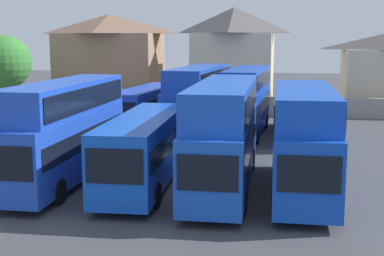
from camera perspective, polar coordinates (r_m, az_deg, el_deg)
The scene contains 13 objects.
ground at distance 43.07m, azimuth 3.57°, elevation 0.11°, with size 140.00×140.00×0.00m, color #424247.
depot_boundary_wall at distance 49.49m, azimuth 4.49°, elevation 2.35°, with size 56.00×0.50×1.80m, color gray.
bus_1 at distance 26.92m, azimuth -13.15°, elevation 0.21°, with size 2.66×11.44×4.87m.
bus_2 at distance 25.66m, azimuth -4.98°, elevation -1.92°, with size 3.07×10.81×3.33m.
bus_3 at distance 25.25m, azimuth 3.36°, elevation -0.11°, with size 2.85×12.06×4.91m.
bus_4 at distance 24.69m, azimuth 11.58°, elevation -0.72°, with size 2.78×10.50×4.73m.
bus_5 at distance 40.54m, azimuth -4.81°, elevation 2.21°, with size 3.21×10.64×3.30m.
bus_6 at distance 39.38m, azimuth 0.76°, elevation 3.31°, with size 3.34×11.60×4.90m.
bus_7 at distance 39.38m, azimuth 5.73°, elevation 3.18°, with size 2.89×10.86×4.79m.
bus_8 at distance 39.38m, azimuth 11.35°, elevation 1.99°, with size 3.35×11.36×3.48m.
house_terrace_left at distance 57.99m, azimuth -8.59°, elevation 7.14°, with size 10.63×7.31×9.39m.
house_terrace_centre at distance 55.33m, azimuth 4.38°, elevation 7.43°, with size 8.13×7.72×9.97m.
tree_left_of_lot at distance 52.60m, azimuth -19.01°, elevation 6.53°, with size 4.87×4.87×7.23m.
Camera 1 is at (4.95, -24.23, 6.91)m, focal length 50.96 mm.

